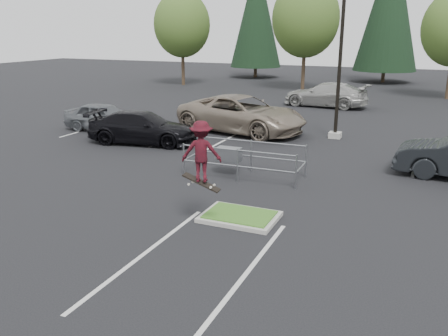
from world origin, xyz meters
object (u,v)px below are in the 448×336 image
at_px(conif_b, 390,3).
at_px(car_far_silver, 326,95).
at_px(light_pole, 341,47).
at_px(cart_corral, 232,155).
at_px(car_l_tan, 241,114).
at_px(car_l_black, 142,127).
at_px(decid_a, 182,27).
at_px(car_l_grey, 104,117).
at_px(skateboarder, 201,152).
at_px(conif_a, 256,13).
at_px(decid_b, 306,21).

distance_m(conif_b, car_far_silver, 19.89).
relative_size(light_pole, conif_b, 0.70).
bearing_deg(conif_b, light_pole, -88.99).
bearing_deg(car_far_silver, conif_b, 179.54).
bearing_deg(cart_corral, conif_b, 85.66).
bearing_deg(conif_b, car_far_silver, -96.48).
relative_size(car_l_tan, car_l_black, 1.32).
height_order(decid_a, conif_b, conif_b).
xyz_separation_m(car_l_black, car_l_grey, (-3.50, 1.66, -0.01)).
distance_m(light_pole, conif_b, 28.69).
bearing_deg(cart_corral, car_l_grey, 152.12).
bearing_deg(skateboarder, conif_a, -90.61).
height_order(car_l_tan, car_l_black, car_l_tan).
relative_size(car_l_black, car_far_silver, 0.90).
distance_m(conif_a, skateboarder, 43.36).
height_order(conif_b, cart_corral, conif_b).
height_order(conif_a, car_l_tan, conif_a).
height_order(decid_b, skateboarder, decid_b).
height_order(skateboarder, car_l_tan, skateboarder).
bearing_deg(decid_b, light_pole, -70.65).
bearing_deg(car_l_grey, skateboarder, -134.03).
xyz_separation_m(skateboarder, car_l_grey, (-10.75, 9.78, -1.44)).
relative_size(light_pole, decid_a, 1.14).
bearing_deg(conif_b, car_l_grey, -109.93).
xyz_separation_m(skateboarder, car_l_tan, (-3.75, 12.50, -1.23)).
height_order(skateboarder, car_far_silver, skateboarder).
distance_m(car_l_tan, car_l_grey, 7.51).
bearing_deg(light_pole, car_far_silver, 104.57).
distance_m(light_pole, decid_b, 19.70).
bearing_deg(car_l_grey, car_l_tan, -70.49).
bearing_deg(car_l_tan, conif_b, 3.11).
height_order(cart_corral, car_far_silver, car_far_silver).
bearing_deg(car_l_black, conif_a, 0.62).
xyz_separation_m(light_pole, car_l_tan, (-5.00, -0.50, -3.58)).
relative_size(conif_a, skateboarder, 6.67).
distance_m(conif_a, car_far_silver, 22.46).
distance_m(car_l_black, car_far_silver, 16.01).
xyz_separation_m(decid_a, skateboarder, (17.26, -31.03, -3.37)).
relative_size(decid_a, cart_corral, 2.00).
height_order(conif_a, car_l_black, conif_a).
bearing_deg(car_l_black, car_l_tan, -48.35).
xyz_separation_m(light_pole, skateboarder, (-1.25, -13.00, -2.35)).
bearing_deg(light_pole, cart_corral, -106.70).
distance_m(decid_b, car_l_grey, 23.05).
relative_size(decid_b, conif_b, 0.66).
distance_m(light_pole, car_l_tan, 6.17).
xyz_separation_m(conif_a, skateboarder, (13.25, -41.00, -4.89)).
distance_m(conif_a, car_l_tan, 30.66).
relative_size(light_pole, car_far_silver, 1.70).
distance_m(cart_corral, car_l_tan, 7.95).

